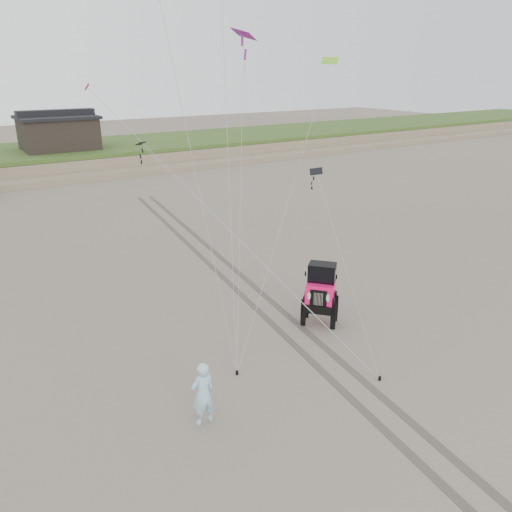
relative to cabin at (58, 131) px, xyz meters
name	(u,v)px	position (x,y,z in m)	size (l,w,h in m)	color
ground	(304,371)	(-2.00, -37.00, -3.24)	(160.00, 160.00, 0.00)	#6B6054
dune_ridge	(37,161)	(-2.00, 0.50, -2.42)	(160.00, 14.25, 1.73)	#7A6B54
cabin	(58,131)	(0.00, 0.00, 0.00)	(6.40, 5.40, 3.35)	black
jeep	(320,301)	(0.27, -34.98, -2.37)	(2.01, 4.65, 1.73)	#FF1365
man	(203,394)	(-5.50, -37.41, -2.39)	(0.62, 0.41, 1.70)	#91CEE1
kite_flock	(235,20)	(1.37, -27.81, 6.89)	(9.84, 8.34, 10.30)	orange
stake_main	(237,373)	(-3.73, -36.07, -3.18)	(0.08, 0.08, 0.12)	black
stake_aux	(380,378)	(-0.50, -38.54, -3.18)	(0.08, 0.08, 0.12)	black
tire_tracks	(226,271)	(0.00, -29.00, -3.23)	(5.22, 29.74, 0.01)	#4C443D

